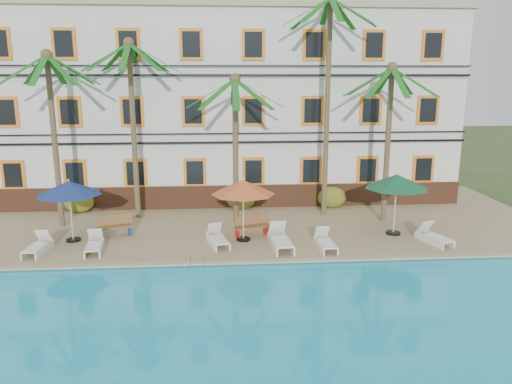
{
  "coord_description": "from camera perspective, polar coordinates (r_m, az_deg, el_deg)",
  "views": [
    {
      "loc": [
        -0.24,
        -18.24,
        7.0
      ],
      "look_at": [
        1.34,
        3.0,
        2.0
      ],
      "focal_mm": 35.0,
      "sensor_mm": 36.0,
      "label": 1
    }
  ],
  "objects": [
    {
      "name": "lounger_a",
      "position": [
        21.29,
        -23.63,
        -5.69
      ],
      "size": [
        0.76,
        1.74,
        0.8
      ],
      "color": "white",
      "rests_on": "pool_deck"
    },
    {
      "name": "pool_ladder",
      "position": [
        18.54,
        -6.86,
        -8.24
      ],
      "size": [
        0.54,
        0.74,
        0.74
      ],
      "color": "silver",
      "rests_on": "ground"
    },
    {
      "name": "umbrella_green",
      "position": [
        22.04,
        15.78,
        1.14
      ],
      "size": [
        2.73,
        2.73,
        2.72
      ],
      "color": "black",
      "rests_on": "pool_deck"
    },
    {
      "name": "lounger_f",
      "position": [
        21.89,
        19.66,
        -4.82
      ],
      "size": [
        1.09,
        1.83,
        0.82
      ],
      "color": "white",
      "rests_on": "pool_deck"
    },
    {
      "name": "palm_b",
      "position": [
        24.14,
        -13.97,
        9.57
      ],
      "size": [
        4.35,
        4.35,
        8.42
      ],
      "color": "brown",
      "rests_on": "pool_deck"
    },
    {
      "name": "hotel_building",
      "position": [
        28.27,
        -3.82,
        9.88
      ],
      "size": [
        25.4,
        6.44,
        10.22
      ],
      "color": "silver",
      "rests_on": "pool_deck"
    },
    {
      "name": "lounger_d",
      "position": [
        20.07,
        2.78,
        -5.5
      ],
      "size": [
        0.91,
        2.11,
        0.97
      ],
      "color": "white",
      "rests_on": "pool_deck"
    },
    {
      "name": "swimming_pool",
      "position": [
        13.19,
        -2.72,
        -18.34
      ],
      "size": [
        26.0,
        12.0,
        0.2
      ],
      "primitive_type": "cube",
      "color": "#1BB0D1",
      "rests_on": "ground"
    },
    {
      "name": "umbrella_blue",
      "position": [
        21.71,
        -20.6,
        0.39
      ],
      "size": [
        2.64,
        2.64,
        2.63
      ],
      "color": "black",
      "rests_on": "pool_deck"
    },
    {
      "name": "ground",
      "position": [
        19.54,
        -3.3,
        -7.81
      ],
      "size": [
        100.0,
        100.0,
        0.0
      ],
      "primitive_type": "plane",
      "color": "#384C23",
      "rests_on": "ground"
    },
    {
      "name": "lounger_e",
      "position": [
        20.15,
        7.91,
        -5.71
      ],
      "size": [
        0.69,
        1.73,
        0.8
      ],
      "color": "white",
      "rests_on": "pool_deck"
    },
    {
      "name": "lounger_c",
      "position": [
        20.44,
        -4.4,
        -5.33
      ],
      "size": [
        1.02,
        1.83,
        0.82
      ],
      "color": "white",
      "rests_on": "pool_deck"
    },
    {
      "name": "shrub_left",
      "position": [
        26.56,
        -19.58,
        -1.07
      ],
      "size": [
        1.5,
        0.9,
        1.1
      ],
      "primitive_type": "ellipsoid",
      "color": "#1E5418",
      "rests_on": "pool_deck"
    },
    {
      "name": "palm_e",
      "position": [
        23.77,
        14.96,
        7.94
      ],
      "size": [
        4.35,
        4.35,
        7.33
      ],
      "color": "brown",
      "rests_on": "pool_deck"
    },
    {
      "name": "umbrella_red",
      "position": [
        20.42,
        -1.48,
        0.53
      ],
      "size": [
        2.66,
        2.66,
        2.66
      ],
      "color": "black",
      "rests_on": "pool_deck"
    },
    {
      "name": "palm_d",
      "position": [
        24.07,
        8.22,
        12.47
      ],
      "size": [
        4.35,
        4.35,
        10.41
      ],
      "color": "brown",
      "rests_on": "pool_deck"
    },
    {
      "name": "lounger_b",
      "position": [
        20.66,
        -17.99,
        -5.77
      ],
      "size": [
        0.81,
        1.77,
        0.81
      ],
      "color": "white",
      "rests_on": "pool_deck"
    },
    {
      "name": "palm_a",
      "position": [
        23.81,
        -22.26,
        8.14
      ],
      "size": [
        4.35,
        4.35,
        7.85
      ],
      "color": "brown",
      "rests_on": "pool_deck"
    },
    {
      "name": "pool_coping",
      "position": [
        18.6,
        -3.26,
        -7.99
      ],
      "size": [
        30.0,
        0.35,
        0.06
      ],
      "primitive_type": "cube",
      "color": "tan",
      "rests_on": "pool_deck"
    },
    {
      "name": "palm_c",
      "position": [
        22.73,
        -2.38,
        7.41
      ],
      "size": [
        4.35,
        4.35,
        6.84
      ],
      "color": "brown",
      "rests_on": "pool_deck"
    },
    {
      "name": "shrub_mid",
      "position": [
        25.62,
        -1.74,
        -0.8
      ],
      "size": [
        1.5,
        0.9,
        1.1
      ],
      "primitive_type": "ellipsoid",
      "color": "#1E5418",
      "rests_on": "pool_deck"
    },
    {
      "name": "bench_right",
      "position": [
        21.43,
        -0.55,
        -3.83
      ],
      "size": [
        1.57,
        0.91,
        0.93
      ],
      "color": "olive",
      "rests_on": "pool_deck"
    },
    {
      "name": "pool_deck",
      "position": [
        24.24,
        -3.52,
        -3.29
      ],
      "size": [
        30.0,
        12.0,
        0.25
      ],
      "primitive_type": "cube",
      "color": "tan",
      "rests_on": "ground"
    },
    {
      "name": "bench_left",
      "position": [
        22.23,
        -15.97,
        -3.73
      ],
      "size": [
        1.57,
        0.93,
        0.93
      ],
      "color": "olive",
      "rests_on": "pool_deck"
    },
    {
      "name": "shrub_right",
      "position": [
        26.25,
        8.66,
        -0.6
      ],
      "size": [
        1.5,
        0.9,
        1.1
      ],
      "primitive_type": "ellipsoid",
      "color": "#1E5418",
      "rests_on": "pool_deck"
    }
  ]
}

